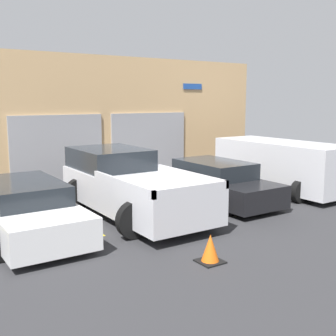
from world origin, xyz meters
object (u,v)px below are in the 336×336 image
at_px(sedan_white, 25,209).
at_px(pickup_truck, 129,185).
at_px(sedan_side, 216,183).
at_px(van_right, 281,164).
at_px(traffic_cone, 210,249).

bearing_deg(sedan_white, pickup_truck, 5.17).
relative_size(pickup_truck, sedan_side, 1.23).
xyz_separation_m(sedan_white, van_right, (8.46, -0.02, 0.32)).
bearing_deg(traffic_cone, sedan_side, 49.03).
height_order(sedan_side, van_right, van_right).
xyz_separation_m(pickup_truck, traffic_cone, (-0.36, -3.92, -0.55)).
xyz_separation_m(sedan_side, van_right, (2.82, -0.02, 0.32)).
relative_size(pickup_truck, sedan_white, 1.15).
height_order(sedan_white, traffic_cone, sedan_white).
height_order(pickup_truck, traffic_cone, pickup_truck).
xyz_separation_m(pickup_truck, van_right, (5.64, -0.28, 0.10)).
bearing_deg(pickup_truck, sedan_white, -174.83).
relative_size(sedan_white, sedan_side, 1.07).
distance_m(sedan_side, traffic_cone, 4.86).
bearing_deg(van_right, sedan_side, 179.55).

